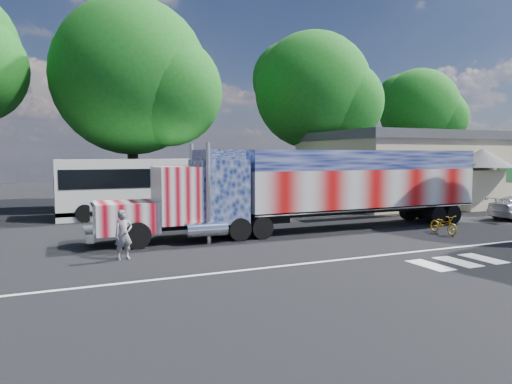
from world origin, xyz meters
name	(u,v)px	position (x,y,z in m)	size (l,w,h in m)	color
ground	(286,245)	(0.00, 0.00, 0.00)	(100.00, 100.00, 0.00)	black
lane_markings	(382,261)	(1.71, -3.77, 0.01)	(30.00, 2.67, 0.01)	silver
semi_truck	(319,186)	(3.16, 2.70, 2.10)	(19.14, 3.02, 4.08)	black
coach_bus	(160,186)	(-2.72, 10.99, 1.73)	(11.47, 2.67, 3.34)	white
hall_building	(450,167)	(19.92, 10.86, 2.62)	(22.40, 12.80, 5.20)	beige
woman	(123,235)	(-6.23, 0.02, 0.85)	(0.62, 0.41, 1.71)	slate
bicycle	(444,224)	(7.79, -0.48, 0.43)	(0.58, 1.65, 0.87)	gold
tree_n_mid	(134,78)	(-3.44, 15.40, 8.65)	(10.75, 10.23, 13.82)	black
tree_far_ne	(420,109)	(25.07, 19.74, 8.14)	(8.22, 7.83, 12.12)	black
tree_ne_a	(315,91)	(10.84, 16.18, 8.66)	(9.78, 9.32, 13.37)	black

